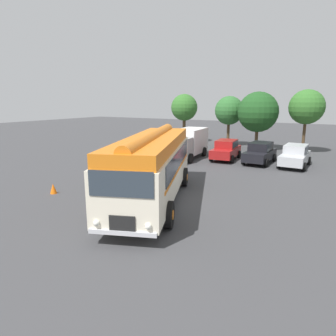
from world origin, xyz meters
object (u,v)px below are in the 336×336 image
(vintage_bus, at_px, (153,164))
(car_mid_left, at_px, (260,153))
(car_mid_right, at_px, (295,156))
(car_near_left, at_px, (226,150))
(box_van, at_px, (188,142))
(traffic_cone, at_px, (53,189))

(vintage_bus, relative_size, car_mid_left, 2.42)
(vintage_bus, xyz_separation_m, car_mid_right, (4.94, 12.21, -1.05))
(car_mid_left, distance_m, car_mid_right, 2.63)
(car_near_left, height_order, box_van, box_van)
(vintage_bus, distance_m, traffic_cone, 5.82)
(car_near_left, distance_m, car_mid_left, 2.85)
(car_near_left, distance_m, traffic_cone, 14.73)
(car_near_left, bearing_deg, vintage_bus, -87.48)
(box_van, distance_m, traffic_cone, 13.13)
(vintage_bus, bearing_deg, box_van, 108.05)
(vintage_bus, distance_m, car_mid_right, 13.21)
(box_van, xyz_separation_m, traffic_cone, (-1.65, -12.98, -1.09))
(car_mid_right, distance_m, traffic_cone, 17.28)
(traffic_cone, bearing_deg, box_van, 82.75)
(car_mid_left, relative_size, box_van, 0.72)
(traffic_cone, bearing_deg, car_mid_left, 61.16)
(vintage_bus, height_order, box_van, vintage_bus)
(car_mid_left, xyz_separation_m, box_van, (-6.00, -0.92, 0.52))
(traffic_cone, bearing_deg, car_near_left, 70.97)
(vintage_bus, relative_size, car_mid_right, 2.43)
(box_van, bearing_deg, vintage_bus, -71.95)
(car_mid_left, xyz_separation_m, traffic_cone, (-7.66, -13.90, -0.57))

